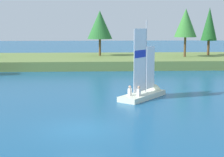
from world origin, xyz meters
TOP-DOWN VIEW (x-y plane):
  - ground_plane at (0.00, 0.00)m, footprint 200.00×200.00m
  - shore_bank at (0.00, 30.16)m, footprint 80.00×13.65m
  - shoreline_tree_centre at (1.66, 31.45)m, footprint 3.42×3.42m
  - shoreline_tree_midright at (13.00, 29.19)m, footprint 2.98×2.98m
  - shoreline_tree_right at (17.03, 31.74)m, footprint 2.23×2.23m
  - sailboat at (4.91, 8.56)m, footprint 4.31×4.82m

SIDE VIEW (x-z plane):
  - ground_plane at x=0.00m, z-range 0.00..0.00m
  - sailboat at x=4.91m, z-range -2.74..3.55m
  - shore_bank at x=0.00m, z-range 0.00..1.12m
  - shoreline_tree_centre at x=1.66m, z-range 2.28..8.47m
  - shoreline_tree_right at x=17.03m, z-range 2.12..8.77m
  - shoreline_tree_midright at x=13.00m, z-range 2.42..8.81m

